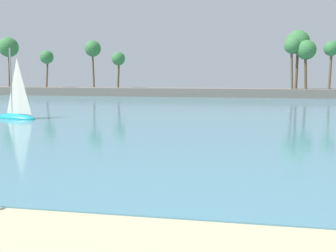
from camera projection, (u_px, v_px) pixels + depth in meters
sea at (222, 103)px, 70.77m from camera, size 220.00×114.85×0.06m
palm_headland at (231, 80)px, 87.33m from camera, size 113.68×6.74×13.43m
sailboat_near_shore at (15, 112)px, 45.59m from camera, size 5.78×3.06×8.04m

